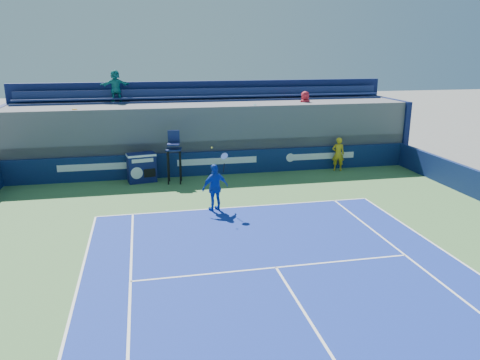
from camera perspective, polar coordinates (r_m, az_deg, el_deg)
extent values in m
imported|color=gold|center=(24.71, 11.87, 3.12)|extent=(0.74, 0.60, 1.74)
cube|color=white|center=(18.72, -0.24, -3.31)|extent=(10.97, 0.07, 0.00)
cube|color=white|center=(13.80, 4.42, -10.58)|extent=(8.23, 0.07, 0.00)
cube|color=#0D1D49|center=(23.49, -2.80, 2.09)|extent=(20.40, 0.20, 1.20)
cube|color=white|center=(23.22, -17.55, 1.51)|extent=(3.20, 0.01, 0.32)
cube|color=white|center=(23.36, -2.76, 2.31)|extent=(4.00, 0.01, 0.32)
cube|color=white|center=(24.80, 9.90, 2.88)|extent=(3.60, 0.01, 0.32)
cylinder|color=white|center=(24.23, 6.15, 2.73)|extent=(0.44, 0.01, 0.44)
cube|color=#0E1548|center=(22.60, -11.90, 1.48)|extent=(1.40, 0.92, 1.40)
cube|color=white|center=(22.46, -11.99, 3.04)|extent=(1.43, 0.94, 0.10)
cylinder|color=silver|center=(22.25, -12.47, 0.82)|extent=(0.55, 0.12, 0.56)
cube|color=black|center=(22.36, -10.95, 0.85)|extent=(0.54, 0.12, 0.40)
cube|color=silver|center=(22.16, -11.79, 2.32)|extent=(0.99, 0.19, 0.18)
cylinder|color=black|center=(21.88, -8.79, 1.44)|extent=(0.08, 0.08, 1.60)
cylinder|color=black|center=(21.84, -7.33, 1.47)|extent=(0.08, 0.08, 1.60)
cylinder|color=black|center=(22.42, -8.66, 1.79)|extent=(0.08, 0.08, 1.60)
cylinder|color=black|center=(22.38, -7.24, 1.82)|extent=(0.08, 0.08, 1.60)
cube|color=#0E1A48|center=(21.94, -8.09, 3.73)|extent=(0.79, 0.79, 0.06)
cube|color=#151C50|center=(21.80, -8.13, 4.32)|extent=(0.61, 0.53, 0.08)
cube|color=#131D4A|center=(22.09, -8.09, 5.27)|extent=(0.55, 0.14, 0.60)
imported|color=#1641B5|center=(18.11, -3.05, -0.93)|extent=(1.18, 0.79, 1.86)
cylinder|color=black|center=(18.00, -2.00, 1.48)|extent=(0.07, 0.16, 0.39)
torus|color=#BBBBC0|center=(17.83, -1.92, 2.93)|extent=(0.31, 0.18, 0.29)
cylinder|color=silver|center=(17.83, -1.92, 2.93)|extent=(0.26, 0.14, 0.24)
sphere|color=yellow|center=(17.57, -3.45, 3.95)|extent=(0.07, 0.07, 0.07)
cube|color=#525257|center=(25.11, -3.52, 5.50)|extent=(20.40, 3.60, 3.38)
cube|color=#525257|center=(23.83, -3.04, 4.44)|extent=(20.40, 0.90, 0.55)
cube|color=navy|center=(23.65, -3.02, 5.52)|extent=(20.00, 0.45, 0.08)
cube|color=navy|center=(23.86, -3.12, 6.10)|extent=(20.00, 0.06, 0.45)
cube|color=#525257|center=(24.61, -3.38, 6.09)|extent=(20.40, 0.90, 0.55)
cube|color=navy|center=(24.44, -3.36, 7.15)|extent=(20.00, 0.45, 0.08)
cube|color=navy|center=(24.65, -3.46, 7.69)|extent=(20.00, 0.06, 0.45)
cube|color=#525257|center=(25.41, -3.71, 7.64)|extent=(20.40, 0.90, 0.55)
cube|color=navy|center=(25.25, -3.69, 8.68)|extent=(20.00, 0.45, 0.08)
cube|color=navy|center=(25.47, -3.78, 9.19)|extent=(20.00, 0.06, 0.45)
cube|color=#525257|center=(26.22, -4.01, 9.10)|extent=(20.40, 0.90, 0.55)
cube|color=navy|center=(26.07, -4.00, 10.11)|extent=(20.00, 0.45, 0.08)
cube|color=navy|center=(26.30, -4.09, 10.60)|extent=(20.00, 0.06, 0.45)
cube|color=#0C1647|center=(26.93, -4.15, 7.29)|extent=(20.80, 0.30, 4.40)
cube|color=#0C1647|center=(25.77, -27.00, 4.11)|extent=(0.30, 3.90, 3.40)
cube|color=#0C1647|center=(28.47, 17.67, 6.03)|extent=(0.30, 3.90, 3.40)
imported|color=gold|center=(23.53, -19.42, 6.20)|extent=(0.83, 0.66, 1.66)
imported|color=white|center=(23.36, -9.26, 6.63)|extent=(1.00, 0.62, 1.50)
imported|color=teal|center=(23.99, 1.86, 7.24)|extent=(0.98, 0.44, 1.65)
imported|color=red|center=(25.62, 7.91, 8.86)|extent=(0.86, 0.63, 1.63)
imported|color=black|center=(25.63, 12.82, 7.21)|extent=(0.61, 0.48, 1.48)
imported|color=#17837E|center=(25.86, -14.94, 11.04)|extent=(1.62, 0.90, 1.66)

